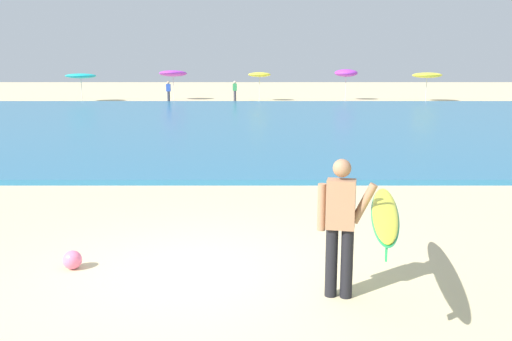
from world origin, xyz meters
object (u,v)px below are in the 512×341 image
beach_umbrella_1 (172,73)px  beach_umbrella_4 (426,75)px  beach_umbrella_2 (258,75)px  beachgoer_near_row_mid (234,91)px  beachgoer_near_row_left (167,91)px  beach_umbrella_0 (79,76)px  beach_umbrella_3 (345,73)px  beach_ball (71,260)px  surfer_with_board (362,217)px

beach_umbrella_1 → beach_umbrella_4: bearing=-5.7°
beach_umbrella_4 → beach_umbrella_2: bearing=177.2°
beach_umbrella_2 → beach_umbrella_4: (12.86, -0.62, -0.03)m
beach_umbrella_1 → beach_umbrella_2: 7.06m
beach_umbrella_2 → beachgoer_near_row_mid: 2.44m
beach_umbrella_1 → beachgoer_near_row_left: (0.13, -3.38, -1.25)m
beach_umbrella_2 → beach_umbrella_4: 12.87m
beach_umbrella_0 → beach_umbrella_3: (20.56, 1.76, 0.19)m
beachgoer_near_row_mid → beach_ball: 34.57m
beach_umbrella_0 → beach_ball: beach_umbrella_0 is taller
surfer_with_board → beach_umbrella_1: size_ratio=1.24×
beach_umbrella_1 → beach_ball: 37.16m
beach_umbrella_2 → beachgoer_near_row_left: (-6.79, -2.04, -1.18)m
beach_ball → beach_umbrella_0: bearing=107.3°
beach_umbrella_3 → surfer_with_board: bearing=-98.9°
surfer_with_board → beachgoer_near_row_left: 35.35m
beach_umbrella_2 → beach_umbrella_3: (6.90, 0.97, 0.11)m
beach_umbrella_1 → beachgoer_near_row_mid: bearing=-24.8°
beach_umbrella_3 → beach_umbrella_2: bearing=-172.0°
beach_umbrella_2 → beach_umbrella_1: bearing=169.1°
surfer_with_board → beach_umbrella_1: beach_umbrella_1 is taller
beach_umbrella_3 → beach_umbrella_4: 6.17m
beach_umbrella_4 → beach_ball: 38.33m
beach_umbrella_1 → beach_umbrella_3: bearing=-1.5°
surfer_with_board → beach_umbrella_3: 37.96m
beach_umbrella_0 → beach_umbrella_4: 26.52m
surfer_with_board → beach_umbrella_4: beach_umbrella_4 is taller
beachgoer_near_row_left → beach_umbrella_4: bearing=4.1°
beachgoer_near_row_mid → beach_umbrella_0: bearing=179.0°
beach_umbrella_4 → beachgoer_near_row_mid: 14.79m
surfer_with_board → beach_umbrella_3: beach_umbrella_3 is taller
beach_umbrella_2 → beachgoer_near_row_mid: (-1.88, -0.99, -1.18)m
beach_umbrella_0 → beach_umbrella_1: (6.73, 2.13, 0.15)m
beachgoer_near_row_mid → beach_ball: (-0.96, -34.54, -0.71)m
beach_umbrella_0 → beach_umbrella_3: size_ratio=0.93×
beachgoer_near_row_left → beach_umbrella_2: bearing=16.7°
beach_umbrella_0 → beach_ball: bearing=-72.7°
beach_umbrella_4 → beach_umbrella_0: bearing=-179.6°
beach_umbrella_3 → beachgoer_near_row_mid: (-8.78, -1.96, -1.29)m
beach_umbrella_1 → beachgoer_near_row_left: beach_umbrella_1 is taller
beach_umbrella_0 → beach_umbrella_4: beach_umbrella_4 is taller
beach_umbrella_0 → beach_ball: size_ratio=8.64×
beach_umbrella_4 → beachgoer_near_row_left: 19.73m
beach_umbrella_2 → beach_umbrella_4: size_ratio=0.99×
beach_umbrella_0 → beachgoer_near_row_mid: bearing=-1.0°
beachgoer_near_row_mid → beach_ball: beachgoer_near_row_mid is taller
surfer_with_board → beach_ball: (-3.86, 0.98, -0.91)m
beach_umbrella_3 → beachgoer_near_row_mid: bearing=-167.4°
surfer_with_board → beach_ball: bearing=165.8°
beach_umbrella_3 → beach_ball: bearing=-104.9°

